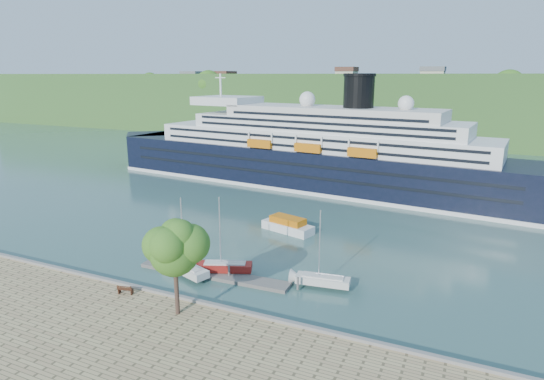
{
  "coord_description": "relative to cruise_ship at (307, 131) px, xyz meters",
  "views": [
    {
      "loc": [
        26.36,
        -35.61,
        23.69
      ],
      "look_at": [
        -3.22,
        30.0,
        5.36
      ],
      "focal_mm": 30.0,
      "sensor_mm": 36.0,
      "label": 1
    }
  ],
  "objects": [
    {
      "name": "ground",
      "position": [
        6.86,
        -56.2,
        -12.01
      ],
      "size": [
        400.0,
        400.0,
        0.0
      ],
      "primitive_type": "plane",
      "color": "#2F5453",
      "rests_on": "ground"
    },
    {
      "name": "quay_coping",
      "position": [
        6.86,
        -56.4,
        -10.86
      ],
      "size": [
        220.0,
        0.5,
        0.3
      ],
      "primitive_type": "cube",
      "color": "slate",
      "rests_on": "promenade"
    },
    {
      "name": "promenade_tree",
      "position": [
        8.32,
        -59.03,
        -5.73
      ],
      "size": [
        6.37,
        6.37,
        10.55
      ],
      "primitive_type": null,
      "color": "#2D6A1C",
      "rests_on": "promenade"
    },
    {
      "name": "park_bench",
      "position": [
        0.83,
        -57.92,
        -10.45
      ],
      "size": [
        1.85,
        1.12,
        1.11
      ],
      "primitive_type": null,
      "rotation": [
        0.0,
        0.0,
        0.26
      ],
      "color": "#402012",
      "rests_on": "promenade"
    },
    {
      "name": "floating_pontoon",
      "position": [
        5.86,
        -48.47,
        -11.79
      ],
      "size": [
        19.56,
        3.11,
        0.43
      ],
      "primitive_type": null,
      "rotation": [
        0.0,
        0.0,
        0.04
      ],
      "color": "slate",
      "rests_on": "ground"
    },
    {
      "name": "cruise_ship",
      "position": [
        0.0,
        0.0,
        0.0
      ],
      "size": [
        107.98,
        26.52,
        24.02
      ],
      "primitive_type": null,
      "rotation": [
        0.0,
        0.0,
        -0.1
      ],
      "color": "black",
      "rests_on": "ground"
    },
    {
      "name": "sailboat_white_near",
      "position": [
        2.99,
        -49.82,
        -7.36
      ],
      "size": [
        7.46,
        4.28,
        9.3
      ],
      "primitive_type": null,
      "rotation": [
        0.0,
        0.0,
        -0.34
      ],
      "color": "silver",
      "rests_on": "ground"
    },
    {
      "name": "sailboat_red",
      "position": [
        6.92,
        -47.39,
        -7.35
      ],
      "size": [
        7.44,
        4.52,
        9.32
      ],
      "primitive_type": null,
      "rotation": [
        0.0,
        0.0,
        0.38
      ],
      "color": "maroon",
      "rests_on": "ground"
    },
    {
      "name": "tender_launch",
      "position": [
        7.96,
        -29.81,
        -10.84
      ],
      "size": [
        8.91,
        5.06,
        2.33
      ],
      "primitive_type": null,
      "rotation": [
        0.0,
        0.0,
        -0.27
      ],
      "color": "#CF6A0C",
      "rests_on": "ground"
    },
    {
      "name": "sailboat_white_far",
      "position": [
        18.92,
        -45.96,
        -7.61
      ],
      "size": [
        7.0,
        2.81,
        8.79
      ],
      "primitive_type": null,
      "rotation": [
        0.0,
        0.0,
        0.14
      ],
      "color": "silver",
      "rests_on": "ground"
    },
    {
      "name": "far_hillside",
      "position": [
        6.86,
        88.8,
        -0.01
      ],
      "size": [
        400.0,
        50.0,
        24.0
      ],
      "primitive_type": "cube",
      "color": "#305A24",
      "rests_on": "ground"
    }
  ]
}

